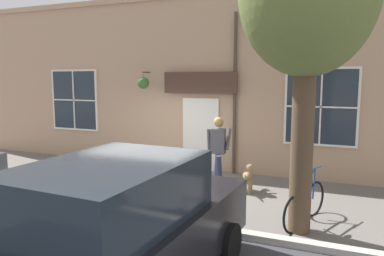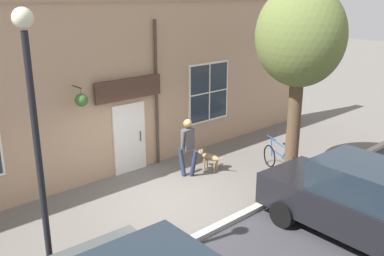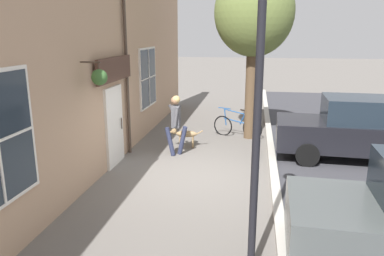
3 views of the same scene
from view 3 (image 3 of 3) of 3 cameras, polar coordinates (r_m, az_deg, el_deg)
name	(u,v)px [view 3 (image 3 of 3)]	position (r m, az deg, el deg)	size (l,w,h in m)	color
ground_plane	(193,175)	(9.42, 0.08, -7.12)	(90.00, 90.00, 0.00)	#66605B
storefront_facade	(98,71)	(9.48, -14.17, 8.46)	(0.95, 18.00, 5.10)	tan
pedestrian_walking	(176,119)	(10.61, -2.47, 1.31)	(0.63, 0.55, 1.74)	#282D47
dog_on_leash	(185,134)	(11.50, -1.13, -0.97)	(1.05, 0.29, 0.61)	#997A51
street_tree_by_curb	(253,16)	(12.35, 9.24, 16.51)	(2.49, 2.24, 5.43)	brown
leaning_bicycle	(237,126)	(12.75, 6.93, 0.33)	(1.67, 0.58, 1.00)	black
parked_car_mid_block	(359,129)	(11.27, 24.09, -0.09)	(4.37, 2.08, 1.75)	black
street_lamp	(260,52)	(4.89, 10.35, 11.29)	(0.32, 0.32, 4.93)	black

